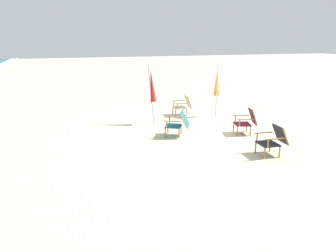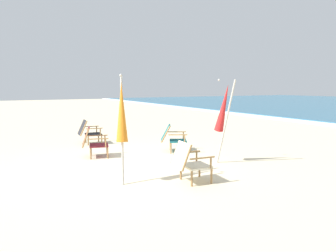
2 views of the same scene
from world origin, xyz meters
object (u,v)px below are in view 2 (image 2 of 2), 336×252
object	(u,v)px
beach_chair_back_left	(93,141)
umbrella_furled_red	(224,109)
beach_chair_far_center	(189,161)
umbrella_furled_orange	(122,113)
beach_chair_front_right	(88,131)
beach_chair_mid_center	(172,137)

from	to	relation	value
beach_chair_back_left	umbrella_furled_red	world-z (taller)	umbrella_furled_red
beach_chair_far_center	umbrella_furled_orange	xyz separation A→B (m)	(-0.59, -1.15, 0.95)
beach_chair_far_center	umbrella_furled_red	world-z (taller)	umbrella_furled_red
umbrella_furled_red	umbrella_furled_orange	distance (m)	2.64
beach_chair_front_right	umbrella_furled_red	distance (m)	4.80
beach_chair_front_right	umbrella_furled_orange	size ratio (longest dim) A/B	0.38
beach_chair_far_center	umbrella_furled_orange	world-z (taller)	umbrella_furled_orange
beach_chair_far_center	beach_chair_mid_center	bearing A→B (deg)	157.20
umbrella_furled_red	beach_chair_front_right	bearing A→B (deg)	-151.89
beach_chair_mid_center	beach_chair_far_center	world-z (taller)	beach_chair_far_center
beach_chair_mid_center	umbrella_furled_red	bearing A→B (deg)	12.00
beach_chair_back_left	beach_chair_mid_center	size ratio (longest dim) A/B	0.88
beach_chair_far_center	beach_chair_back_left	bearing A→B (deg)	-160.06
beach_chair_mid_center	beach_chair_far_center	size ratio (longest dim) A/B	1.14
beach_chair_mid_center	umbrella_furled_orange	xyz separation A→B (m)	(2.02, -2.25, 0.95)
beach_chair_mid_center	beach_chair_far_center	xyz separation A→B (m)	(2.61, -1.10, 0.01)
beach_chair_front_right	umbrella_furled_red	bearing A→B (deg)	28.11
beach_chair_front_right	beach_chair_far_center	distance (m)	5.03
beach_chair_back_left	umbrella_furled_red	bearing A→B (deg)	49.45
beach_chair_front_right	umbrella_furled_orange	xyz separation A→B (m)	(4.38, -0.41, 0.95)
beach_chair_front_right	umbrella_furled_red	xyz separation A→B (m)	(4.16, 2.22, 0.92)
beach_chair_back_left	umbrella_furled_red	size ratio (longest dim) A/B	0.40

